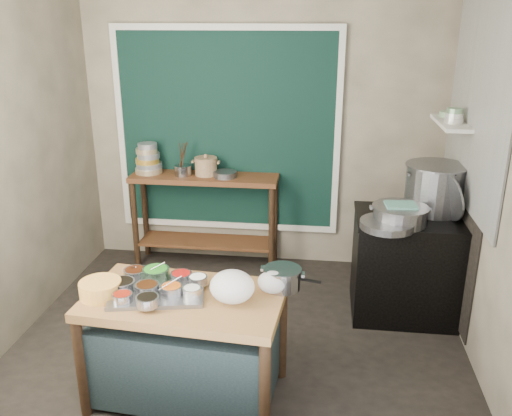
# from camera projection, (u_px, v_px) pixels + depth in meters

# --- Properties ---
(floor) EXTENTS (3.50, 3.00, 0.02)m
(floor) POSITION_uv_depth(u_px,v_px,m) (241.00, 336.00, 4.37)
(floor) COLOR black
(floor) RESTS_ON ground
(back_wall) EXTENTS (3.50, 0.02, 2.80)m
(back_wall) POSITION_uv_depth(u_px,v_px,m) (263.00, 127.00, 5.30)
(back_wall) COLOR gray
(back_wall) RESTS_ON floor
(left_wall) EXTENTS (0.02, 3.00, 2.80)m
(left_wall) POSITION_uv_depth(u_px,v_px,m) (10.00, 160.00, 4.10)
(left_wall) COLOR gray
(left_wall) RESTS_ON floor
(right_wall) EXTENTS (0.02, 3.00, 2.80)m
(right_wall) POSITION_uv_depth(u_px,v_px,m) (494.00, 176.00, 3.68)
(right_wall) COLOR gray
(right_wall) RESTS_ON floor
(curtain_panel) EXTENTS (2.10, 0.02, 1.90)m
(curtain_panel) POSITION_uv_depth(u_px,v_px,m) (227.00, 132.00, 5.32)
(curtain_panel) COLOR black
(curtain_panel) RESTS_ON back_wall
(curtain_frame) EXTENTS (2.22, 0.03, 2.02)m
(curtain_frame) POSITION_uv_depth(u_px,v_px,m) (227.00, 132.00, 5.31)
(curtain_frame) COLOR beige
(curtain_frame) RESTS_ON back_wall
(tile_panel) EXTENTS (0.02, 1.70, 1.70)m
(tile_panel) POSITION_uv_depth(u_px,v_px,m) (478.00, 98.00, 4.05)
(tile_panel) COLOR #B2B2AA
(tile_panel) RESTS_ON right_wall
(soot_patch) EXTENTS (0.01, 1.30, 1.30)m
(soot_patch) POSITION_uv_depth(u_px,v_px,m) (457.00, 235.00, 4.53)
(soot_patch) COLOR black
(soot_patch) RESTS_ON right_wall
(wall_shelf) EXTENTS (0.22, 0.70, 0.03)m
(wall_shelf) POSITION_uv_depth(u_px,v_px,m) (451.00, 123.00, 4.43)
(wall_shelf) COLOR beige
(wall_shelf) RESTS_ON right_wall
(prep_table) EXTENTS (1.30, 0.81, 0.75)m
(prep_table) POSITION_uv_depth(u_px,v_px,m) (187.00, 346.00, 3.56)
(prep_table) COLOR brown
(prep_table) RESTS_ON floor
(back_counter) EXTENTS (1.45, 0.40, 0.95)m
(back_counter) POSITION_uv_depth(u_px,v_px,m) (206.00, 221.00, 5.46)
(back_counter) COLOR #522D17
(back_counter) RESTS_ON floor
(stove_block) EXTENTS (0.90, 0.68, 0.85)m
(stove_block) POSITION_uv_depth(u_px,v_px,m) (408.00, 267.00, 4.57)
(stove_block) COLOR black
(stove_block) RESTS_ON floor
(stove_top) EXTENTS (0.92, 0.69, 0.03)m
(stove_top) POSITION_uv_depth(u_px,v_px,m) (413.00, 218.00, 4.43)
(stove_top) COLOR black
(stove_top) RESTS_ON stove_block
(condiment_tray) EXTENTS (0.66, 0.53, 0.03)m
(condiment_tray) POSITION_uv_depth(u_px,v_px,m) (157.00, 292.00, 3.46)
(condiment_tray) COLOR gray
(condiment_tray) RESTS_ON prep_table
(condiment_bowls) EXTENTS (0.60, 0.51, 0.07)m
(condiment_bowls) POSITION_uv_depth(u_px,v_px,m) (154.00, 284.00, 3.47)
(condiment_bowls) COLOR gray
(condiment_bowls) RESTS_ON condiment_tray
(yellow_basin) EXTENTS (0.31, 0.31, 0.10)m
(yellow_basin) POSITION_uv_depth(u_px,v_px,m) (101.00, 289.00, 3.42)
(yellow_basin) COLOR #C5803D
(yellow_basin) RESTS_ON prep_table
(saucepan) EXTENTS (0.30, 0.30, 0.14)m
(saucepan) POSITION_uv_depth(u_px,v_px,m) (282.00, 278.00, 3.52)
(saucepan) COLOR gray
(saucepan) RESTS_ON prep_table
(plastic_bag_a) EXTENTS (0.33, 0.29, 0.21)m
(plastic_bag_a) POSITION_uv_depth(u_px,v_px,m) (232.00, 287.00, 3.33)
(plastic_bag_a) COLOR white
(plastic_bag_a) RESTS_ON prep_table
(plastic_bag_b) EXTENTS (0.22, 0.19, 0.15)m
(plastic_bag_b) POSITION_uv_depth(u_px,v_px,m) (273.00, 282.00, 3.46)
(plastic_bag_b) COLOR white
(plastic_bag_b) RESTS_ON prep_table
(bowl_stack) EXTENTS (0.27, 0.27, 0.30)m
(bowl_stack) POSITION_uv_depth(u_px,v_px,m) (148.00, 160.00, 5.36)
(bowl_stack) COLOR tan
(bowl_stack) RESTS_ON back_counter
(utensil_cup) EXTENTS (0.21, 0.21, 0.10)m
(utensil_cup) POSITION_uv_depth(u_px,v_px,m) (183.00, 170.00, 5.29)
(utensil_cup) COLOR gray
(utensil_cup) RESTS_ON back_counter
(ceramic_crock) EXTENTS (0.24, 0.24, 0.16)m
(ceramic_crock) POSITION_uv_depth(u_px,v_px,m) (206.00, 167.00, 5.29)
(ceramic_crock) COLOR #9B7755
(ceramic_crock) RESTS_ON back_counter
(wide_bowl) EXTENTS (0.29, 0.29, 0.06)m
(wide_bowl) POSITION_uv_depth(u_px,v_px,m) (225.00, 174.00, 5.24)
(wide_bowl) COLOR gray
(wide_bowl) RESTS_ON back_counter
(stock_pot) EXTENTS (0.68, 0.68, 0.40)m
(stock_pot) POSITION_uv_depth(u_px,v_px,m) (435.00, 188.00, 4.48)
(stock_pot) COLOR gray
(stock_pot) RESTS_ON stove_top
(pot_lid) EXTENTS (0.23, 0.41, 0.40)m
(pot_lid) POSITION_uv_depth(u_px,v_px,m) (449.00, 197.00, 4.28)
(pot_lid) COLOR gray
(pot_lid) RESTS_ON stove_top
(steamer) EXTENTS (0.46, 0.46, 0.15)m
(steamer) POSITION_uv_depth(u_px,v_px,m) (400.00, 215.00, 4.25)
(steamer) COLOR gray
(steamer) RESTS_ON stove_top
(green_cloth) EXTENTS (0.25, 0.20, 0.02)m
(green_cloth) POSITION_uv_depth(u_px,v_px,m) (401.00, 205.00, 4.22)
(green_cloth) COLOR #56998A
(green_cloth) RESTS_ON steamer
(shallow_pan) EXTENTS (0.50, 0.50, 0.06)m
(shallow_pan) POSITION_uv_depth(u_px,v_px,m) (387.00, 225.00, 4.18)
(shallow_pan) COLOR gray
(shallow_pan) RESTS_ON stove_top
(shelf_bowl_stack) EXTENTS (0.15, 0.15, 0.12)m
(shelf_bowl_stack) POSITION_uv_depth(u_px,v_px,m) (454.00, 116.00, 4.33)
(shelf_bowl_stack) COLOR silver
(shelf_bowl_stack) RESTS_ON wall_shelf
(shelf_bowl_green) EXTENTS (0.17, 0.17, 0.05)m
(shelf_bowl_green) POSITION_uv_depth(u_px,v_px,m) (447.00, 114.00, 4.60)
(shelf_bowl_green) COLOR gray
(shelf_bowl_green) RESTS_ON wall_shelf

